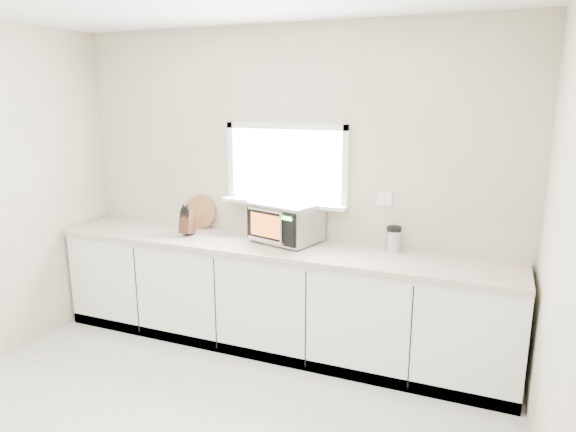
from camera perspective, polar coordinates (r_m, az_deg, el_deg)
The scene contains 7 objects.
back_wall at distance 4.44m, azimuth -0.10°, elevation 3.35°, with size 4.00×0.17×2.70m.
cabinets at distance 4.43m, azimuth -1.58°, elevation -9.12°, with size 3.92×0.60×0.88m, color white.
countertop at distance 4.27m, azimuth -1.67°, elevation -3.45°, with size 3.92×0.64×0.04m, color beige.
microwave at distance 4.30m, azimuth -0.24°, elevation -0.59°, with size 0.61×0.54×0.34m.
knife_block at distance 4.60m, azimuth -11.10°, elevation -0.63°, with size 0.12×0.21×0.29m.
cutting_board at distance 4.82m, azimuth -9.71°, elevation 0.46°, with size 0.31×0.31×0.02m, color #935E39.
coffee_grinder at distance 4.14m, azimuth 11.65°, elevation -2.50°, with size 0.15×0.15×0.21m.
Camera 1 is at (1.66, -2.04, 2.13)m, focal length 32.00 mm.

